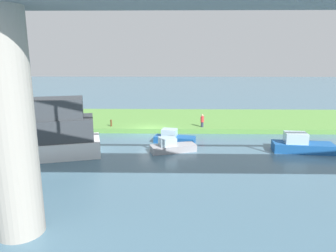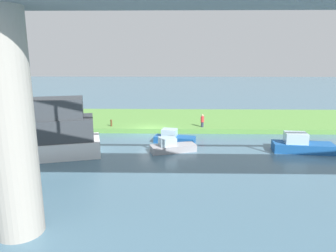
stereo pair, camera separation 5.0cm
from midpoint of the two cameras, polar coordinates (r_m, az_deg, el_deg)
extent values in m
plane|color=#476B7F|center=(33.49, -3.24, -1.37)|extent=(160.00, 160.00, 0.00)
cube|color=#5B9342|center=(39.26, -2.59, 1.18)|extent=(80.00, 12.00, 0.50)
cylinder|color=#9E998E|center=(15.64, -26.69, -0.26)|extent=(2.17, 2.17, 10.27)
cylinder|color=#2D334C|center=(34.35, 6.12, 0.27)|extent=(0.29, 0.29, 0.55)
cylinder|color=red|center=(34.22, 6.14, 1.21)|extent=(0.51, 0.51, 0.60)
sphere|color=tan|center=(34.14, 6.16, 1.90)|extent=(0.24, 0.24, 0.24)
cylinder|color=brown|center=(35.02, -10.24, 0.54)|extent=(0.20, 0.20, 0.73)
cube|color=white|center=(27.97, -22.86, -3.89)|extent=(10.83, 5.99, 1.37)
cube|color=#33383D|center=(27.48, -21.98, -0.64)|extent=(8.76, 5.13, 1.83)
cube|color=#33383D|center=(27.05, -20.61, 2.98)|extent=(5.65, 3.86, 1.60)
cylinder|color=black|center=(27.63, -27.73, 2.99)|extent=(0.57, 0.57, 2.06)
cube|color=#99999E|center=(27.40, 0.89, -4.01)|extent=(4.11, 2.47, 0.60)
cube|color=silver|center=(27.07, -0.15, -2.80)|extent=(1.66, 1.47, 0.69)
cube|color=#195199|center=(30.13, 1.16, -2.42)|extent=(4.05, 2.14, 0.60)
cube|color=silver|center=(30.07, 0.21, -1.18)|extent=(1.58, 1.36, 0.68)
cube|color=#195199|center=(29.68, 23.08, -3.56)|extent=(5.20, 2.36, 0.78)
cube|color=silver|center=(29.29, 21.96, -1.97)|extent=(1.96, 1.63, 0.89)
camera|label=1|loc=(0.03, -90.05, -0.01)|focal=33.84mm
camera|label=2|loc=(0.03, 89.95, 0.01)|focal=33.84mm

